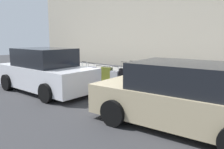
{
  "coord_description": "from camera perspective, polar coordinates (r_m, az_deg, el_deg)",
  "views": [
    {
      "loc": [
        -6.45,
        6.73,
        2.11
      ],
      "look_at": [
        -1.15,
        0.15,
        0.67
      ],
      "focal_mm": 35.47,
      "sensor_mm": 36.0,
      "label": 1
    }
  ],
  "objects": [
    {
      "name": "fire_hydrant",
      "position": [
        11.08,
        -9.87,
        1.6
      ],
      "size": [
        0.39,
        0.21,
        0.85
      ],
      "color": "red",
      "rests_on": "sidewalk_curb"
    },
    {
      "name": "suitcase_olive_0",
      "position": [
        7.94,
        16.58,
        -3.16
      ],
      "size": [
        0.4,
        0.26,
        0.79
      ],
      "color": "#59601E",
      "rests_on": "sidewalk_curb"
    },
    {
      "name": "sidewalk_curb",
      "position": [
        11.44,
        3.85,
        -0.63
      ],
      "size": [
        18.0,
        5.0,
        0.14
      ],
      "primitive_type": "cube",
      "color": "gray",
      "rests_on": "ground_plane"
    },
    {
      "name": "parked_car_beige_0",
      "position": [
        5.49,
        17.53,
        -5.43
      ],
      "size": [
        4.29,
        2.29,
        1.53
      ],
      "color": "tan",
      "rests_on": "ground_plane"
    },
    {
      "name": "suitcase_maroon_1",
      "position": [
        8.11,
        13.78,
        -2.0
      ],
      "size": [
        0.38,
        0.24,
        1.06
      ],
      "color": "maroon",
      "rests_on": "sidewalk_curb"
    },
    {
      "name": "suitcase_red_4",
      "position": [
        8.82,
        5.39,
        -0.76
      ],
      "size": [
        0.38,
        0.23,
        1.05
      ],
      "color": "red",
      "rests_on": "sidewalk_curb"
    },
    {
      "name": "suitcase_teal_10",
      "position": [
        10.6,
        -7.12,
        0.45
      ],
      "size": [
        0.38,
        0.27,
        0.84
      ],
      "color": "#0F606B",
      "rests_on": "sidewalk_curb"
    },
    {
      "name": "suitcase_teal_3",
      "position": [
        8.56,
        7.82,
        -1.42
      ],
      "size": [
        0.43,
        0.28,
        0.73
      ],
      "color": "#0F606B",
      "rests_on": "sidewalk_curb"
    },
    {
      "name": "suitcase_olive_7",
      "position": [
        9.63,
        -1.35,
        -0.12
      ],
      "size": [
        0.51,
        0.27,
        0.72
      ],
      "color": "#59601E",
      "rests_on": "sidewalk_curb"
    },
    {
      "name": "suitcase_navy_9",
      "position": [
        10.28,
        -5.36,
        0.26
      ],
      "size": [
        0.43,
        0.27,
        0.81
      ],
      "color": "navy",
      "rests_on": "sidewalk_curb"
    },
    {
      "name": "suitcase_black_5",
      "position": [
        9.08,
        3.16,
        -0.62
      ],
      "size": [
        0.38,
        0.24,
        0.98
      ],
      "color": "black",
      "rests_on": "sidewalk_curb"
    },
    {
      "name": "suitcase_navy_2",
      "position": [
        8.26,
        10.56,
        -1.6
      ],
      "size": [
        0.49,
        0.26,
        0.97
      ],
      "color": "navy",
      "rests_on": "sidewalk_curb"
    },
    {
      "name": "ground_plane",
      "position": [
        9.56,
        -4.81,
        -3.13
      ],
      "size": [
        40.0,
        40.0,
        0.0
      ],
      "primitive_type": "plane",
      "color": "#333335"
    },
    {
      "name": "bollard_post",
      "position": [
        11.34,
        -11.93,
        1.35
      ],
      "size": [
        0.12,
        0.12,
        0.74
      ],
      "primitive_type": "cylinder",
      "color": "brown",
      "rests_on": "sidewalk_curb"
    },
    {
      "name": "suitcase_maroon_8",
      "position": [
        9.99,
        -3.36,
        -0.21
      ],
      "size": [
        0.39,
        0.27,
        0.72
      ],
      "color": "maroon",
      "rests_on": "sidewalk_curb"
    },
    {
      "name": "suitcase_silver_6",
      "position": [
        9.31,
        0.82,
        -0.78
      ],
      "size": [
        0.39,
        0.28,
        0.76
      ],
      "color": "#9EA0A8",
      "rests_on": "sidewalk_curb"
    },
    {
      "name": "parked_car_white_1",
      "position": [
        8.97,
        -16.87,
        0.73
      ],
      "size": [
        4.34,
        2.02,
        1.68
      ],
      "color": "silver",
      "rests_on": "ground_plane"
    }
  ]
}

